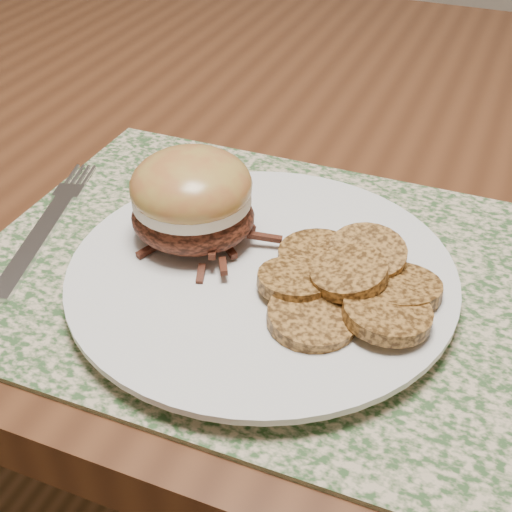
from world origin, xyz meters
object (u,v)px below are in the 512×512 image
at_px(pork_sandwich, 192,199).
at_px(fork, 48,223).
at_px(dining_table, 297,186).
at_px(dinner_plate, 262,277).

distance_m(pork_sandwich, fork, 0.14).
bearing_deg(pork_sandwich, fork, -172.31).
relative_size(dining_table, pork_sandwich, 15.51).
bearing_deg(pork_sandwich, dinner_plate, -12.59).
xyz_separation_m(dining_table, pork_sandwich, (0.01, -0.26, 0.13)).
distance_m(dinner_plate, fork, 0.19).
bearing_deg(dining_table, pork_sandwich, -88.59).
bearing_deg(dinner_plate, fork, 177.74).
distance_m(dining_table, fork, 0.31).
bearing_deg(dining_table, dinner_plate, -76.07).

